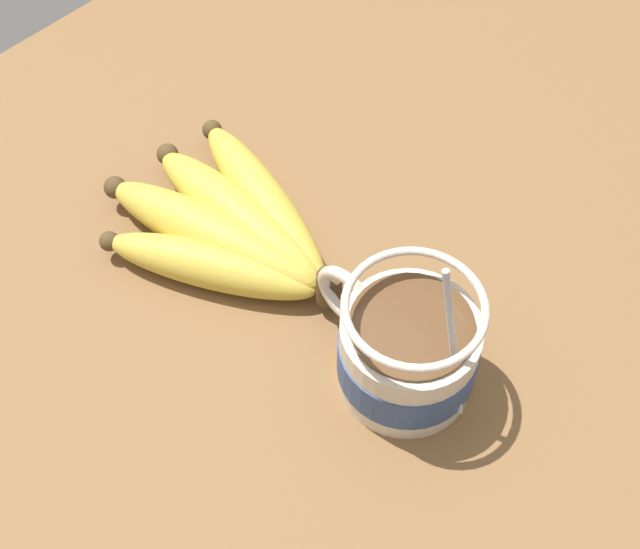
# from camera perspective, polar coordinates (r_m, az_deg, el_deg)

# --- Properties ---
(table) EXTENTS (0.98, 0.98, 0.03)m
(table) POSITION_cam_1_polar(r_m,az_deg,el_deg) (0.69, 4.48, -5.01)
(table) COLOR brown
(table) RESTS_ON ground
(coffee_mug) EXTENTS (0.14, 0.10, 0.15)m
(coffee_mug) POSITION_cam_1_polar(r_m,az_deg,el_deg) (0.63, 5.57, -4.84)
(coffee_mug) COLOR beige
(coffee_mug) RESTS_ON table
(banana_bunch) EXTENTS (0.22, 0.17, 0.04)m
(banana_bunch) POSITION_cam_1_polar(r_m,az_deg,el_deg) (0.72, -5.71, 3.02)
(banana_bunch) COLOR #4C381E
(banana_bunch) RESTS_ON table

